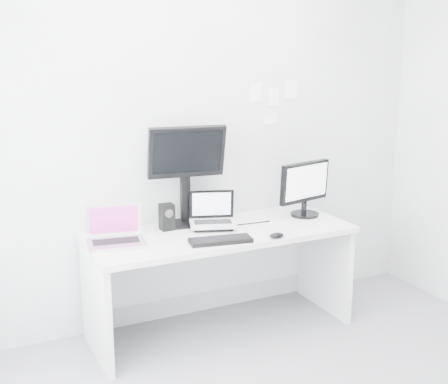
{
  "coord_description": "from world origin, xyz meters",
  "views": [
    {
      "loc": [
        -1.7,
        -2.32,
        1.95
      ],
      "look_at": [
        0.02,
        1.23,
        1.0
      ],
      "focal_mm": 49.09,
      "sensor_mm": 36.0,
      "label": 1
    }
  ],
  "objects": [
    {
      "name": "wall_note_2",
      "position": [
        0.75,
        1.59,
        1.63
      ],
      "size": [
        0.1,
        0.0,
        0.14
      ],
      "primitive_type": "cube",
      "color": "white",
      "rests_on": "back_wall"
    },
    {
      "name": "rear_monitor",
      "position": [
        -0.15,
        1.47,
        1.09
      ],
      "size": [
        0.55,
        0.25,
        0.72
      ],
      "primitive_type": "cube",
      "rotation": [
        0.0,
        0.0,
        -0.13
      ],
      "color": "black",
      "rests_on": "desk"
    },
    {
      "name": "dell_laptop",
      "position": [
        -0.02,
        1.31,
        0.86
      ],
      "size": [
        0.37,
        0.33,
        0.26
      ],
      "primitive_type": "cube",
      "rotation": [
        0.0,
        0.0,
        -0.34
      ],
      "color": "silver",
      "rests_on": "desk"
    },
    {
      "name": "mouse",
      "position": [
        0.26,
        0.94,
        0.75
      ],
      "size": [
        0.11,
        0.07,
        0.03
      ],
      "primitive_type": "ellipsoid",
      "rotation": [
        0.0,
        0.0,
        0.07
      ],
      "color": "black",
      "rests_on": "desk"
    },
    {
      "name": "wall_note_1",
      "position": [
        0.6,
        1.59,
        1.58
      ],
      "size": [
        0.09,
        0.0,
        0.13
      ],
      "primitive_type": "cube",
      "color": "white",
      "rests_on": "back_wall"
    },
    {
      "name": "desk",
      "position": [
        0.0,
        1.25,
        0.36
      ],
      "size": [
        1.8,
        0.7,
        0.73
      ],
      "primitive_type": "cube",
      "color": "silver",
      "rests_on": "ground"
    },
    {
      "name": "speaker",
      "position": [
        -0.32,
        1.43,
        0.82
      ],
      "size": [
        0.11,
        0.11,
        0.18
      ],
      "primitive_type": "cube",
      "rotation": [
        0.0,
        0.0,
        -0.21
      ],
      "color": "black",
      "rests_on": "desk"
    },
    {
      "name": "wall_note_0",
      "position": [
        0.45,
        1.59,
        1.62
      ],
      "size": [
        0.1,
        0.0,
        0.14
      ],
      "primitive_type": "cube",
      "color": "white",
      "rests_on": "back_wall"
    },
    {
      "name": "back_wall",
      "position": [
        0.0,
        1.6,
        1.35
      ],
      "size": [
        3.6,
        0.0,
        3.6
      ],
      "primitive_type": "plane",
      "rotation": [
        1.57,
        0.0,
        0.0
      ],
      "color": "silver",
      "rests_on": "ground"
    },
    {
      "name": "macbook",
      "position": [
        -0.72,
        1.25,
        0.86
      ],
      "size": [
        0.39,
        0.32,
        0.27
      ],
      "primitive_type": "cube",
      "rotation": [
        0.0,
        0.0,
        -0.17
      ],
      "color": "silver",
      "rests_on": "desk"
    },
    {
      "name": "keyboard",
      "position": [
        -0.11,
        1.02,
        0.74
      ],
      "size": [
        0.42,
        0.21,
        0.03
      ],
      "primitive_type": "cube",
      "rotation": [
        0.0,
        0.0,
        -0.17
      ],
      "color": "black",
      "rests_on": "desk"
    },
    {
      "name": "samsung_monitor",
      "position": [
        0.72,
        1.31,
        0.94
      ],
      "size": [
        0.49,
        0.31,
        0.42
      ],
      "primitive_type": "cube",
      "rotation": [
        0.0,
        0.0,
        0.23
      ],
      "color": "black",
      "rests_on": "desk"
    },
    {
      "name": "wall_note_3",
      "position": [
        0.58,
        1.59,
        1.42
      ],
      "size": [
        0.11,
        0.0,
        0.08
      ],
      "primitive_type": "cube",
      "color": "white",
      "rests_on": "back_wall"
    }
  ]
}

